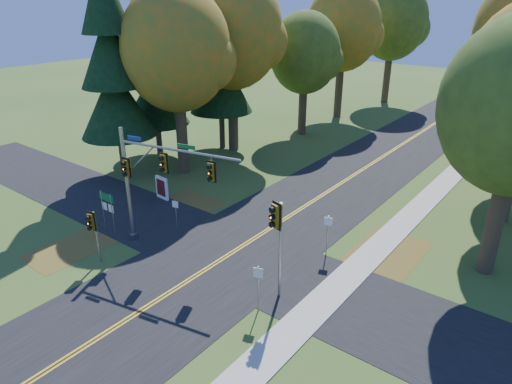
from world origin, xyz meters
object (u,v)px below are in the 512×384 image
Objects in this scene: traffic_mast at (152,175)px; east_signal_pole at (277,227)px; route_sign_cluster at (107,205)px; info_kiosk at (162,188)px.

east_signal_pole is (8.12, 0.10, -0.54)m from traffic_mast.
route_sign_cluster is 5.60m from info_kiosk.
east_signal_pole is at bearing 4.03° from route_sign_cluster.
route_sign_cluster is at bearing -160.07° from east_signal_pole.
route_sign_cluster is (-11.46, -0.88, -1.88)m from east_signal_pole.
east_signal_pole is 13.90m from info_kiosk.
route_sign_cluster is at bearing -70.50° from info_kiosk.
traffic_mast is 8.14m from east_signal_pole.
info_kiosk is at bearing 124.46° from traffic_mast.
traffic_mast reaches higher than east_signal_pole.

